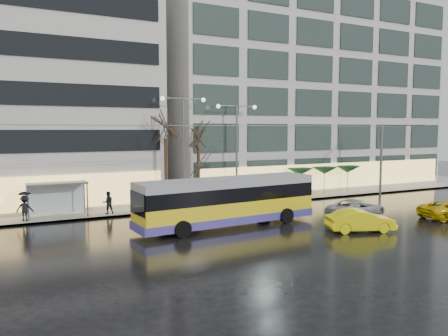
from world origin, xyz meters
TOP-DOWN VIEW (x-y plane):
  - ground at (0.00, 0.00)m, footprint 140.00×140.00m
  - sidewalk at (2.00, 14.00)m, footprint 80.00×10.00m
  - kerb at (2.00, 9.05)m, footprint 80.00×0.10m
  - building_right at (19.00, 19.00)m, footprint 32.00×14.00m
  - trolleybus at (2.01, 2.74)m, footprint 12.91×5.26m
  - catenary at (1.00, 7.94)m, footprint 42.24×5.12m
  - bus_shelter at (-8.38, 10.69)m, footprint 4.20×1.60m
  - street_lamp_near at (2.00, 10.80)m, footprint 3.96×0.36m
  - street_lamp_far at (7.00, 10.80)m, footprint 3.96×0.36m
  - tree_a at (0.50, 11.00)m, footprint 3.20×3.20m
  - tree_b at (3.50, 11.20)m, footprint 3.20×3.20m
  - parasol_a at (14.00, 11.00)m, footprint 2.50×2.50m
  - parasol_b at (17.00, 11.00)m, footprint 2.50×2.50m
  - parasol_c at (20.00, 11.00)m, footprint 2.50×2.50m
  - taxi_b at (8.91, -2.45)m, footprint 4.57×2.85m
  - sedan_silver at (11.71, 0.90)m, footprint 5.48×3.44m
  - pedestrian_a at (-8.01, 11.55)m, footprint 1.19×1.20m
  - pedestrian_b at (-4.46, 10.03)m, footprint 0.83×0.65m
  - pedestrian_c at (-10.22, 9.88)m, footprint 1.30×1.02m

SIDE VIEW (x-z plane):
  - ground at x=0.00m, z-range 0.00..0.00m
  - sidewalk at x=2.00m, z-range 0.00..0.15m
  - kerb at x=2.00m, z-range 0.00..0.15m
  - sedan_silver at x=11.71m, z-range 0.00..1.41m
  - taxi_b at x=8.91m, z-range 0.00..1.42m
  - pedestrian_b at x=-4.46m, z-range 0.15..1.84m
  - pedestrian_c at x=-10.22m, z-range 0.21..2.32m
  - trolleybus at x=2.01m, z-range -1.36..4.55m
  - pedestrian_a at x=-8.01m, z-range 0.53..2.72m
  - bus_shelter at x=-8.38m, z-range 0.71..3.22m
  - parasol_a at x=14.00m, z-range 1.12..3.77m
  - parasol_b at x=17.00m, z-range 1.12..3.77m
  - parasol_c at x=20.00m, z-range 1.12..3.77m
  - catenary at x=1.00m, z-range 0.75..7.75m
  - street_lamp_far at x=7.00m, z-range 1.45..9.98m
  - street_lamp_near at x=2.00m, z-range 1.48..10.51m
  - tree_b at x=3.50m, z-range 2.55..10.25m
  - tree_a at x=0.50m, z-range 2.89..11.29m
  - building_right at x=19.00m, z-range 0.15..25.15m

